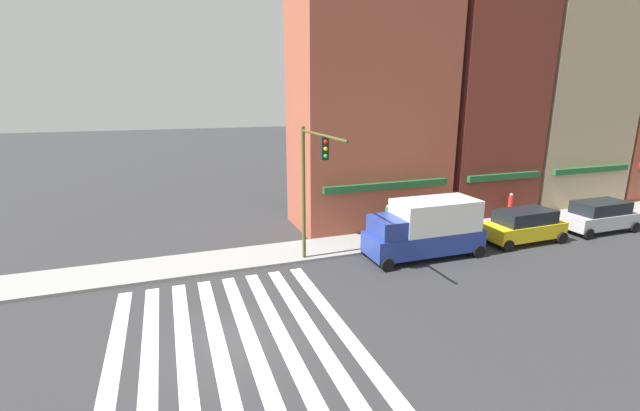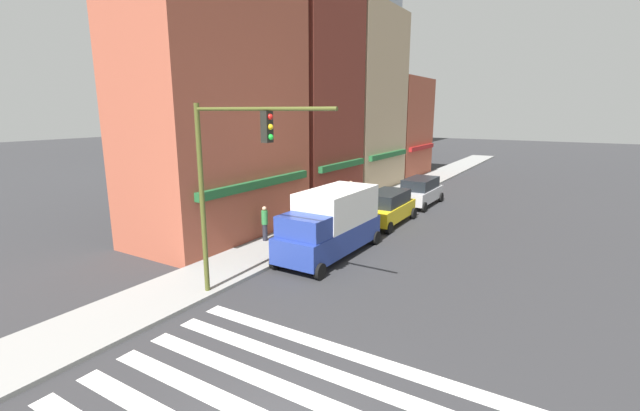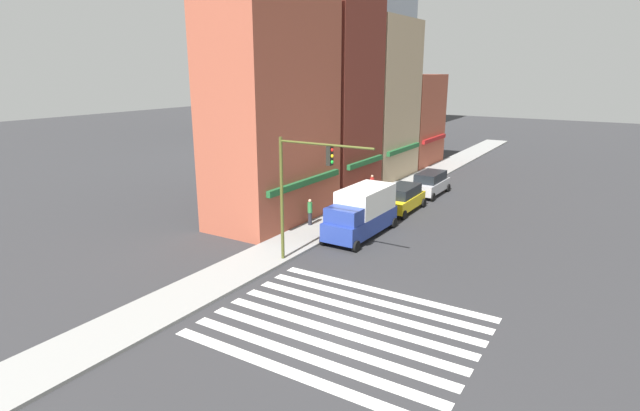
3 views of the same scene
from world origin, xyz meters
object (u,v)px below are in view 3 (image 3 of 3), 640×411
object	(u,v)px
pedestrian_green_top	(310,211)
pedestrian_grey_coat	(353,195)
box_truck_blue	(362,212)
suv_yellow	(402,198)
suv_silver	(430,183)
pedestrian_red_jacket	(372,185)
traffic_signal	(301,180)

from	to	relation	value
pedestrian_green_top	pedestrian_grey_coat	size ratio (longest dim) A/B	1.00
box_truck_blue	suv_yellow	size ratio (longest dim) A/B	1.31
box_truck_blue	pedestrian_grey_coat	size ratio (longest dim) A/B	3.51
suv_yellow	suv_silver	size ratio (longest dim) A/B	1.01
box_truck_blue	suv_silver	distance (m)	12.60
box_truck_blue	pedestrian_red_jacket	xyz separation A→B (m)	(9.10, 3.71, -0.51)
box_truck_blue	suv_silver	bearing A→B (deg)	0.55
suv_yellow	pedestrian_green_top	world-z (taller)	suv_yellow
pedestrian_red_jacket	pedestrian_grey_coat	xyz separation A→B (m)	(-3.88, -0.34, 0.00)
suv_yellow	suv_silver	world-z (taller)	same
pedestrian_green_top	pedestrian_red_jacket	size ratio (longest dim) A/B	1.00
suv_yellow	pedestrian_grey_coat	distance (m)	3.65
traffic_signal	pedestrian_green_top	distance (m)	7.68
traffic_signal	suv_silver	world-z (taller)	traffic_signal
traffic_signal	suv_yellow	bearing A→B (deg)	-2.12
traffic_signal	suv_silver	xyz separation A→B (m)	(18.68, -0.47, -3.65)
pedestrian_green_top	suv_yellow	bearing A→B (deg)	-70.85
traffic_signal	suv_yellow	size ratio (longest dim) A/B	1.44
suv_yellow	pedestrian_green_top	size ratio (longest dim) A/B	2.67
suv_yellow	pedestrian_grey_coat	bearing A→B (deg)	111.65
suv_yellow	pedestrian_red_jacket	world-z (taller)	suv_yellow
pedestrian_red_jacket	pedestrian_grey_coat	distance (m)	3.90
box_truck_blue	pedestrian_grey_coat	xyz separation A→B (m)	(5.22, 3.37, -0.51)
suv_silver	pedestrian_grey_coat	bearing A→B (deg)	155.24
traffic_signal	pedestrian_green_top	size ratio (longest dim) A/B	3.86
suv_silver	traffic_signal	bearing A→B (deg)	178.38
traffic_signal	pedestrian_grey_coat	distance (m)	12.23
pedestrian_green_top	pedestrian_grey_coat	bearing A→B (deg)	-45.99
suv_silver	pedestrian_grey_coat	distance (m)	8.10
box_truck_blue	pedestrian_grey_coat	world-z (taller)	box_truck_blue
box_truck_blue	pedestrian_green_top	distance (m)	3.79
pedestrian_green_top	box_truck_blue	bearing A→B (deg)	-129.33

